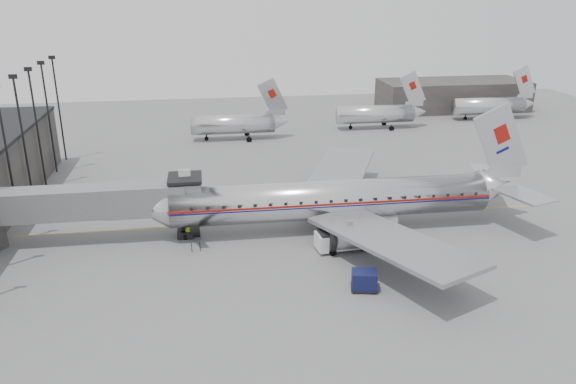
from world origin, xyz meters
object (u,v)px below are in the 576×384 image
object	(u,v)px
service_van	(346,236)
baggage_cart_navy	(364,280)
ramp_worker	(188,230)
airliner	(339,199)
baggage_cart_white	(388,222)

from	to	relation	value
service_van	baggage_cart_navy	world-z (taller)	service_van
baggage_cart_navy	ramp_worker	bearing A→B (deg)	151.29
ramp_worker	service_van	bearing A→B (deg)	-13.72
airliner	service_van	world-z (taller)	airliner
baggage_cart_navy	baggage_cart_white	bearing A→B (deg)	75.42
baggage_cart_navy	baggage_cart_white	distance (m)	13.43
baggage_cart_navy	airliner	bearing A→B (deg)	98.45
ramp_worker	baggage_cart_white	bearing A→B (deg)	1.53
airliner	baggage_cart_white	size ratio (longest dim) A/B	17.93
baggage_cart_white	airliner	bearing A→B (deg)	-177.80
service_van	baggage_cart_navy	distance (m)	8.02
airliner	service_van	distance (m)	5.36
airliner	service_van	size ratio (longest dim) A/B	6.96
service_van	ramp_worker	size ratio (longest dim) A/B	3.47
baggage_cart_navy	ramp_worker	size ratio (longest dim) A/B	1.46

